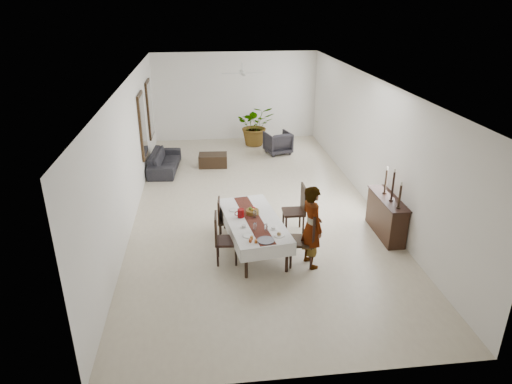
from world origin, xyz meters
The scene contains 88 objects.
floor centered at (0.00, 0.00, 0.00)m, with size 6.00×12.00×0.00m, color beige.
ceiling centered at (0.00, 0.00, 3.20)m, with size 6.00×12.00×0.02m, color silver.
wall_back centered at (0.00, 6.00, 1.60)m, with size 6.00×0.02×3.20m, color white.
wall_front centered at (0.00, -6.00, 1.60)m, with size 6.00×0.02×3.20m, color white.
wall_left centered at (-3.00, 0.00, 1.60)m, with size 0.02×12.00×3.20m, color white.
wall_right centered at (3.00, 0.00, 1.60)m, with size 0.02×12.00×3.20m, color white.
dining_table_top centered at (-0.27, -2.30, 0.67)m, with size 0.93×2.23×0.05m, color black.
table_leg_fl centered at (-0.53, -3.40, 0.33)m, with size 0.07×0.07×0.65m, color black.
table_leg_fr centered at (0.28, -3.29, 0.33)m, with size 0.07×0.07×0.65m, color black.
table_leg_bl centered at (-0.83, -1.31, 0.33)m, with size 0.07×0.07×0.65m, color black.
table_leg_br centered at (-0.02, -1.19, 0.33)m, with size 0.07×0.07×0.65m, color black.
tablecloth_top centered at (-0.27, -2.30, 0.70)m, with size 1.10×2.40×0.01m, color silver.
tablecloth_drape_left centered at (-0.81, -2.37, 0.57)m, with size 0.01×2.40×0.28m, color silver.
tablecloth_drape_right centered at (0.26, -2.22, 0.57)m, with size 0.01×2.40×0.28m, color white.
tablecloth_drape_near centered at (-0.10, -3.48, 0.57)m, with size 1.10×0.01×0.28m, color white.
tablecloth_drape_far centered at (-0.44, -1.12, 0.57)m, with size 1.10×0.01×0.28m, color silver.
table_runner centered at (-0.27, -2.30, 0.71)m, with size 0.33×2.32×0.00m, color #5D241A.
red_pitcher centered at (-0.52, -2.19, 0.80)m, with size 0.14×0.14×0.19m, color maroon.
pitcher_handle centered at (-0.60, -2.20, 0.80)m, with size 0.11×0.11×0.02m, color maroon.
wine_glass_near centered at (-0.08, -2.88, 0.79)m, with size 0.07×0.07×0.16m, color white.
wine_glass_mid centered at (-0.29, -2.82, 0.79)m, with size 0.07×0.07×0.16m, color white.
wine_glass_far centered at (-0.23, -2.24, 0.79)m, with size 0.07×0.07×0.16m, color white.
teacup_right centered at (0.08, -2.81, 0.73)m, with size 0.08×0.08×0.06m, color white.
saucer_right centered at (0.08, -2.81, 0.71)m, with size 0.14×0.14×0.01m, color white.
teacup_left centered at (-0.50, -2.66, 0.73)m, with size 0.08×0.08×0.06m, color silver.
saucer_left centered at (-0.50, -2.66, 0.71)m, with size 0.14×0.14×0.01m, color silver.
plate_near_right centered at (0.15, -3.08, 0.71)m, with size 0.22×0.22×0.01m, color silver.
bread_near_right centered at (0.15, -3.08, 0.74)m, with size 0.08×0.08×0.08m, color tan.
plate_near_left centered at (-0.45, -3.03, 0.71)m, with size 0.22×0.22×0.01m, color silver.
plate_far_left centered at (-0.64, -1.83, 0.71)m, with size 0.22×0.22×0.01m, color silver.
serving_tray centered at (-0.13, -3.26, 0.72)m, with size 0.33×0.33×0.02m, color #39383D.
jam_jar_a centered at (-0.33, -3.32, 0.74)m, with size 0.06×0.06×0.07m, color #904215.
jam_jar_b centered at (-0.43, -3.28, 0.74)m, with size 0.06×0.06×0.07m, color #8D3914.
jam_jar_c centered at (-0.40, -3.18, 0.74)m, with size 0.06×0.06×0.07m, color #995916.
fruit_basket centered at (-0.26, -2.06, 0.75)m, with size 0.28×0.28×0.09m, color brown.
fruit_red centered at (-0.24, -2.04, 0.82)m, with size 0.08×0.08×0.08m, color #A21013.
fruit_green centered at (-0.30, -2.04, 0.82)m, with size 0.07×0.07×0.07m, color #4D7021.
fruit_yellow centered at (-0.25, -2.11, 0.82)m, with size 0.08×0.08×0.08m, color gold.
chair_right_near_seat centered at (0.62, -3.01, 0.52)m, with size 0.49×0.49×0.06m, color black.
chair_right_near_leg_fl centered at (0.78, -3.25, 0.24)m, with size 0.05×0.05×0.49m, color black.
chair_right_near_leg_fr centered at (0.85, -2.85, 0.24)m, with size 0.05×0.05×0.49m, color black.
chair_right_near_leg_bl centered at (0.38, -3.18, 0.24)m, with size 0.05×0.05×0.49m, color black.
chair_right_near_leg_br centered at (0.46, -2.78, 0.24)m, with size 0.05×0.05×0.49m, color black.
chair_right_near_back centered at (0.84, -3.06, 0.85)m, with size 0.49×0.04×0.63m, color black.
chair_right_far_seat centered at (0.72, -1.66, 0.50)m, with size 0.48×0.48×0.05m, color black.
chair_right_far_leg_fl centered at (0.92, -1.86, 0.24)m, with size 0.05×0.05×0.47m, color black.
chair_right_far_leg_fr centered at (0.92, -1.47, 0.24)m, with size 0.05×0.05×0.47m, color black.
chair_right_far_leg_bl centered at (0.53, -1.85, 0.24)m, with size 0.05×0.05×0.47m, color black.
chair_right_far_leg_br centered at (0.53, -1.46, 0.24)m, with size 0.05×0.05×0.47m, color black.
chair_right_far_back centered at (0.94, -1.66, 0.83)m, with size 0.48×0.04×0.61m, color black.
chair_left_near_seat centered at (-0.86, -2.76, 0.47)m, with size 0.45×0.45×0.05m, color black.
chair_left_near_leg_fl centered at (-1.04, -2.57, 0.22)m, with size 0.04×0.04×0.44m, color black.
chair_left_near_leg_fr centered at (-1.06, -2.93, 0.22)m, with size 0.04×0.04×0.44m, color black.
chair_left_near_leg_bl centered at (-0.67, -2.59, 0.22)m, with size 0.04×0.04×0.44m, color black.
chair_left_near_leg_br centered at (-0.69, -2.96, 0.22)m, with size 0.04×0.04×0.44m, color black.
chair_left_near_back centered at (-1.07, -2.75, 0.78)m, with size 0.45×0.04×0.57m, color black.
chair_left_far_seat centered at (-0.79, -1.76, 0.42)m, with size 0.40×0.40×0.05m, color black.
chair_left_far_leg_fl centered at (-0.94, -1.58, 0.20)m, with size 0.04×0.04×0.39m, color black.
chair_left_far_leg_fr centered at (-0.97, -1.91, 0.20)m, with size 0.04×0.04×0.39m, color black.
chair_left_far_leg_bl centered at (-0.61, -1.61, 0.20)m, with size 0.04×0.04×0.39m, color black.
chair_left_far_leg_br centered at (-0.64, -1.94, 0.20)m, with size 0.04×0.04×0.39m, color black.
chair_left_far_back centered at (-0.97, -1.74, 0.69)m, with size 0.40×0.04×0.51m, color black.
woman centered at (0.80, -3.08, 0.86)m, with size 0.63×0.41×1.72m, color gray.
sideboard_body centered at (2.78, -2.02, 0.44)m, with size 0.39×1.46×0.88m, color black.
sideboard_top centered at (2.78, -2.02, 0.89)m, with size 0.43×1.52×0.03m, color black.
candlestick_near_base centered at (2.78, -2.56, 0.92)m, with size 0.10×0.10×0.03m, color black.
candlestick_near_shaft centered at (2.78, -2.56, 1.18)m, with size 0.05×0.05×0.49m, color black.
candlestick_near_candle centered at (2.78, -2.56, 1.46)m, with size 0.04×0.04×0.08m, color beige.
candlestick_mid_base centered at (2.78, -2.17, 0.92)m, with size 0.10×0.10×0.03m, color black.
candlestick_mid_shaft centered at (2.78, -2.17, 1.25)m, with size 0.05×0.05×0.63m, color black.
candlestick_mid_candle centered at (2.78, -2.17, 1.61)m, with size 0.04×0.04×0.08m, color beige.
candlestick_far_base centered at (2.78, -1.77, 0.92)m, with size 0.10×0.10×0.03m, color black.
candlestick_far_shaft centered at (2.78, -1.77, 1.21)m, with size 0.05×0.05×0.54m, color black.
candlestick_far_candle centered at (2.78, -1.77, 1.51)m, with size 0.04×0.04×0.08m, color white.
sofa centered at (-2.48, 2.80, 0.29)m, with size 2.01×0.79×0.59m, color #252328.
armchair centered at (1.29, 4.04, 0.38)m, with size 0.81×0.83×0.75m, color #2C292E.
coffee_table centered at (-0.97, 2.99, 0.20)m, with size 0.89×0.59×0.40m, color black.
potted_plant centered at (0.64, 5.11, 0.73)m, with size 1.32×1.14×1.46m, color #295622.
mirror_frame_near centered at (-2.96, 2.20, 1.60)m, with size 0.06×1.05×1.85m, color black.
mirror_glass_near centered at (-2.92, 2.20, 1.60)m, with size 0.01×0.90×1.70m, color silver.
mirror_frame_far centered at (-2.96, 4.30, 1.60)m, with size 0.06×1.05×1.85m, color black.
mirror_glass_far centered at (-2.92, 4.30, 1.60)m, with size 0.01×0.90×1.70m, color silver.
fan_rod centered at (0.00, 3.00, 3.10)m, with size 0.04×0.04×0.20m, color silver.
fan_hub centered at (0.00, 3.00, 2.90)m, with size 0.16×0.16×0.08m, color white.
fan_blade_n centered at (0.00, 3.35, 2.90)m, with size 0.10×0.55×0.01m, color white.
fan_blade_s centered at (0.00, 2.65, 2.90)m, with size 0.10×0.55×0.01m, color silver.
fan_blade_e centered at (0.35, 3.00, 2.90)m, with size 0.55×0.10×0.01m, color silver.
fan_blade_w centered at (-0.35, 3.00, 2.90)m, with size 0.55×0.10×0.01m, color silver.
Camera 1 is at (-1.21, -10.83, 5.02)m, focal length 32.00 mm.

